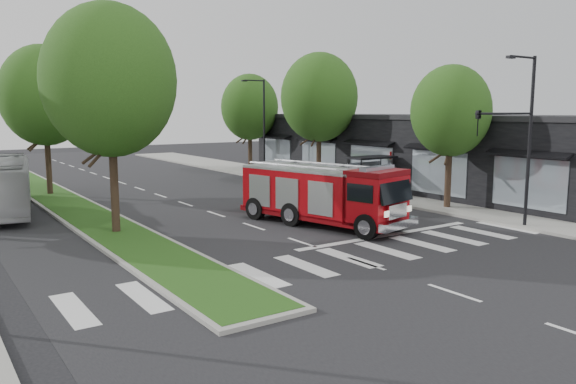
% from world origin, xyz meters
% --- Properties ---
extents(ground, '(140.00, 140.00, 0.00)m').
position_xyz_m(ground, '(0.00, 0.00, 0.00)').
color(ground, black).
rests_on(ground, ground).
extents(sidewalk_right, '(5.00, 80.00, 0.15)m').
position_xyz_m(sidewalk_right, '(12.50, 10.00, 0.07)').
color(sidewalk_right, gray).
rests_on(sidewalk_right, ground).
extents(median, '(3.00, 50.00, 0.15)m').
position_xyz_m(median, '(-6.00, 18.00, 0.08)').
color(median, gray).
rests_on(median, ground).
extents(storefront_row, '(8.00, 30.00, 5.00)m').
position_xyz_m(storefront_row, '(17.00, 10.00, 2.50)').
color(storefront_row, black).
rests_on(storefront_row, ground).
extents(bus_shelter, '(3.20, 1.60, 2.61)m').
position_xyz_m(bus_shelter, '(11.20, 8.15, 2.04)').
color(bus_shelter, black).
rests_on(bus_shelter, ground).
extents(tree_right_near, '(4.40, 4.40, 8.05)m').
position_xyz_m(tree_right_near, '(11.50, 2.00, 5.51)').
color(tree_right_near, black).
rests_on(tree_right_near, ground).
extents(tree_right_mid, '(5.60, 5.60, 9.72)m').
position_xyz_m(tree_right_mid, '(11.50, 14.00, 6.49)').
color(tree_right_mid, black).
rests_on(tree_right_mid, ground).
extents(tree_right_far, '(5.00, 5.00, 8.73)m').
position_xyz_m(tree_right_far, '(11.50, 24.00, 5.84)').
color(tree_right_far, black).
rests_on(tree_right_far, ground).
extents(tree_median_near, '(5.80, 5.80, 10.16)m').
position_xyz_m(tree_median_near, '(-6.00, 6.00, 6.81)').
color(tree_median_near, black).
rests_on(tree_median_near, ground).
extents(tree_median_far, '(5.60, 5.60, 9.72)m').
position_xyz_m(tree_median_far, '(-6.00, 20.00, 6.49)').
color(tree_median_far, black).
rests_on(tree_median_far, ground).
extents(streetlight_right_near, '(4.08, 0.22, 8.00)m').
position_xyz_m(streetlight_right_near, '(9.61, -3.50, 4.67)').
color(streetlight_right_near, black).
rests_on(streetlight_right_near, ground).
extents(streetlight_right_far, '(2.11, 0.20, 8.00)m').
position_xyz_m(streetlight_right_far, '(10.35, 20.00, 4.48)').
color(streetlight_right_far, black).
rests_on(streetlight_right_far, ground).
extents(fire_engine, '(4.66, 9.30, 3.09)m').
position_xyz_m(fire_engine, '(2.97, 2.51, 1.48)').
color(fire_engine, '#600509').
rests_on(fire_engine, ground).
extents(city_bus, '(4.30, 11.11, 3.02)m').
position_xyz_m(city_bus, '(-9.33, 14.94, 1.51)').
color(city_bus, '#B5B5B9').
rests_on(city_bus, ground).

